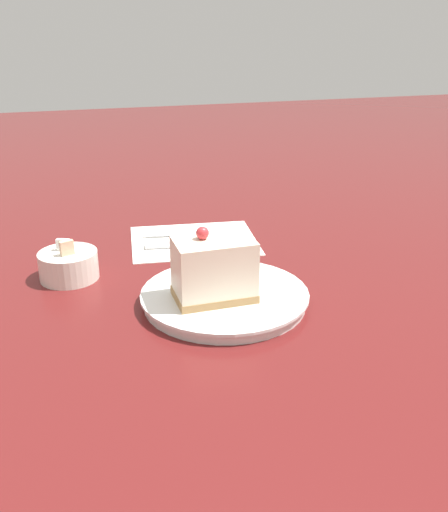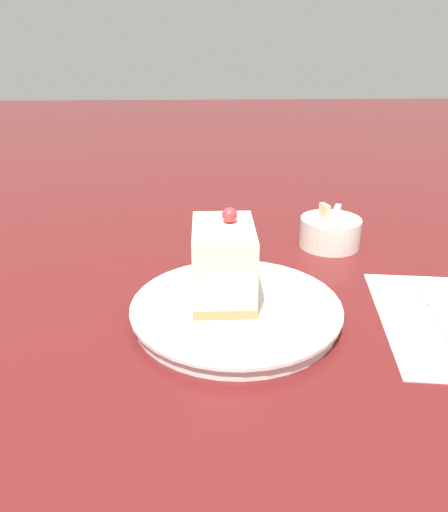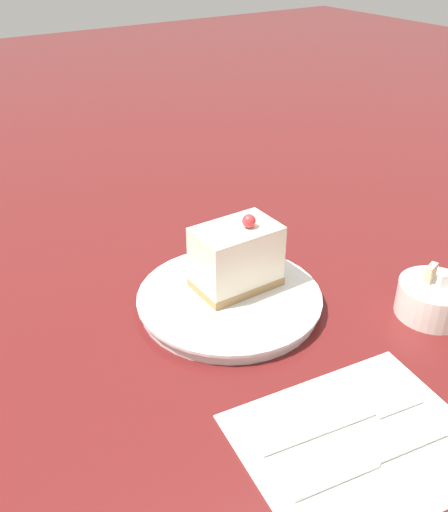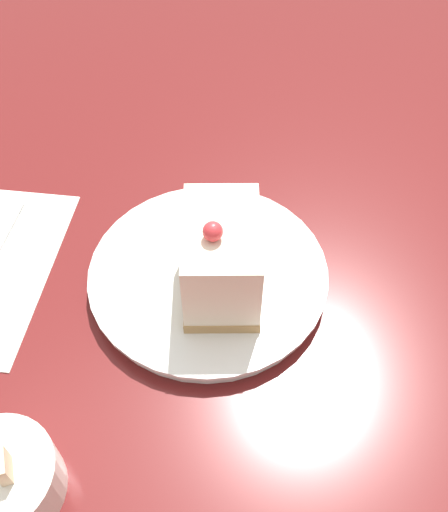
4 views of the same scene
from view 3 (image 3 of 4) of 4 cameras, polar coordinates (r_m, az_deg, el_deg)
ground_plane at (r=0.73m, az=-1.36°, el=-5.02°), size 4.00×4.00×0.00m
plate at (r=0.72m, az=0.54°, el=-4.36°), size 0.23×0.23×0.02m
cake_slice at (r=0.71m, az=1.02°, el=0.06°), size 0.07×0.11×0.10m
napkin at (r=0.58m, az=13.23°, el=-17.69°), size 0.21×0.24×0.00m
fork at (r=0.59m, az=13.10°, el=-15.33°), size 0.04×0.18×0.00m
knife at (r=0.55m, az=13.44°, el=-19.75°), size 0.04×0.18×0.00m
sugar_bowl at (r=0.75m, az=20.19°, el=-4.03°), size 0.09×0.09×0.06m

